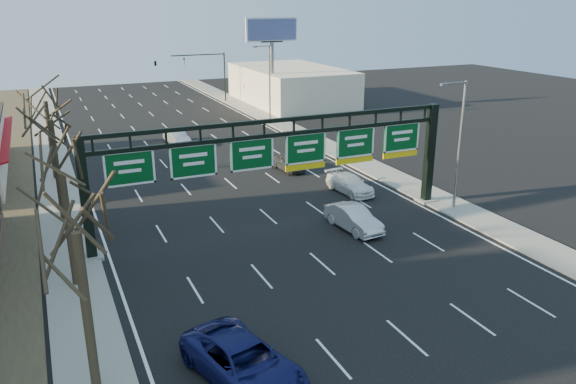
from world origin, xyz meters
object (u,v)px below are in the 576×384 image
sign_gantry (282,158)px  car_blue_suv (244,362)px  car_silver_sedan (353,218)px  car_white_wagon (350,184)px

sign_gantry → car_blue_suv: sign_gantry is taller
car_silver_sedan → car_white_wagon: car_silver_sedan is taller
car_blue_suv → car_white_wagon: car_blue_suv is taller
sign_gantry → car_silver_sedan: (3.99, -2.38, -3.87)m
sign_gantry → car_silver_sedan: bearing=-30.9°
sign_gantry → car_blue_suv: (-7.66, -13.84, -3.80)m
car_blue_suv → sign_gantry: bearing=46.2°
car_silver_sedan → car_white_wagon: 7.42m
sign_gantry → car_white_wagon: 9.45m
sign_gantry → car_white_wagon: sign_gantry is taller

